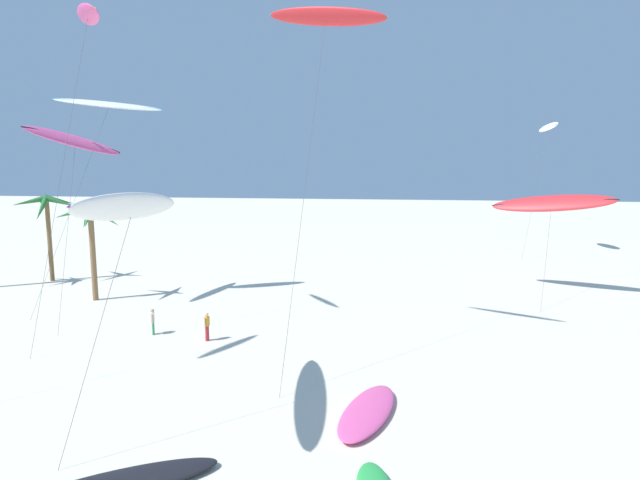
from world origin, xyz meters
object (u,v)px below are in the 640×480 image
flying_kite_2 (88,15)px  flying_kite_5 (109,105)px  person_near_left (153,321)px  flying_kite_6 (133,206)px  flying_kite_7 (75,141)px  person_mid_field (207,325)px  grounded_kite_2 (367,411)px  palm_tree_1 (48,210)px  flying_kite_0 (326,17)px  flying_kite_8 (552,203)px  palm_tree_2 (91,224)px  flying_kite_1 (548,127)px

flying_kite_2 → flying_kite_5: bearing=112.7°
flying_kite_5 → person_near_left: (6.26, -7.34, -13.45)m
flying_kite_6 → flying_kite_7: bearing=128.2°
flying_kite_2 → person_mid_field: (7.24, -1.67, -17.71)m
grounded_kite_2 → palm_tree_1: bearing=144.2°
flying_kite_0 → flying_kite_8: (15.74, 14.32, -10.54)m
grounded_kite_2 → person_mid_field: (-9.65, 7.72, 0.72)m
flying_kite_5 → flying_kite_6: 21.97m
flying_kite_0 → flying_kite_8: flying_kite_0 is taller
flying_kite_7 → person_near_left: size_ratio=8.34×
flying_kite_2 → flying_kite_0: bearing=-4.9°
person_near_left → palm_tree_1: bearing=141.2°
palm_tree_1 → flying_kite_8: size_ratio=0.87×
palm_tree_1 → flying_kite_0: size_ratio=0.40×
flying_kite_6 → person_mid_field: bearing=97.4°
flying_kite_7 → flying_kite_8: (34.10, 8.58, -4.56)m
palm_tree_2 → flying_kite_6: size_ratio=0.76×
flying_kite_2 → person_near_left: size_ratio=12.42×
palm_tree_1 → flying_kite_6: flying_kite_6 is taller
grounded_kite_2 → flying_kite_7: bearing=146.7°
flying_kite_2 → flying_kite_6: flying_kite_2 is taller
flying_kite_5 → flying_kite_7: (-1.71, -1.70, -2.64)m
grounded_kite_2 → person_near_left: 15.63m
palm_tree_1 → flying_kite_6: (20.36, -23.13, 2.35)m
flying_kite_6 → grounded_kite_2: size_ratio=1.72×
flying_kite_1 → person_near_left: 48.01m
palm_tree_1 → flying_kite_7: flying_kite_7 is taller
flying_kite_0 → flying_kite_6: bearing=-117.4°
flying_kite_0 → flying_kite_5: bearing=155.9°
palm_tree_2 → grounded_kite_2: bearing=-35.6°
flying_kite_8 → person_near_left: 30.40m
flying_kite_6 → flying_kite_7: size_ratio=0.73×
grounded_kite_2 → flying_kite_8: bearing=60.2°
flying_kite_7 → flying_kite_1: bearing=36.3°
palm_tree_2 → flying_kite_1: (38.88, 27.30, 8.53)m
flying_kite_5 → flying_kite_8: bearing=12.0°
flying_kite_5 → flying_kite_7: bearing=-135.2°
flying_kite_2 → flying_kite_8: size_ratio=2.24×
person_near_left → flying_kite_6: bearing=-65.4°
flying_kite_1 → grounded_kite_2: 48.14m
flying_kite_2 → palm_tree_1: bearing=136.2°
palm_tree_1 → flying_kite_7: size_ratio=0.58×
flying_kite_2 → flying_kite_5: (-2.61, 6.24, -4.32)m
flying_kite_1 → flying_kite_6: flying_kite_1 is taller
flying_kite_6 → person_mid_field: flying_kite_6 is taller
flying_kite_0 → person_near_left: size_ratio=11.94×
flying_kite_0 → grounded_kite_2: flying_kite_0 is taller
palm_tree_1 → person_near_left: bearing=-38.8°
palm_tree_2 → flying_kite_0: flying_kite_0 is taller
flying_kite_5 → flying_kite_8: (32.39, 6.88, -7.19)m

